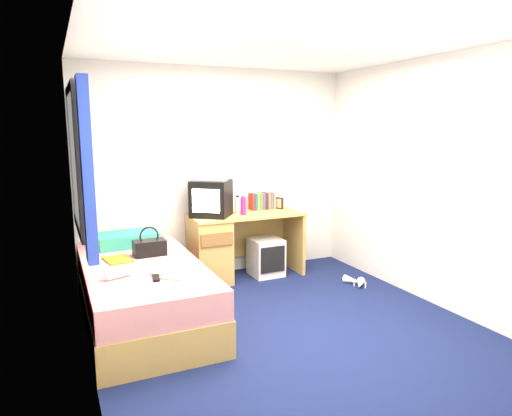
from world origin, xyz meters
name	(u,v)px	position (x,y,z in m)	size (l,w,h in m)	color
ground	(285,327)	(0.00, 0.00, 0.00)	(3.40, 3.40, 0.00)	#0C1438
room_shell	(287,161)	(0.00, 0.00, 1.45)	(3.40, 3.40, 3.40)	white
bed	(143,292)	(-1.10, 0.65, 0.27)	(1.01, 2.00, 0.54)	tan
pillow	(127,239)	(-1.12, 1.33, 0.60)	(0.60, 0.38, 0.13)	#1972A5
desk	(223,245)	(-0.04, 1.44, 0.41)	(1.30, 0.55, 0.75)	tan
storage_cube	(266,257)	(0.46, 1.36, 0.22)	(0.35, 0.35, 0.44)	silver
crt_tv	(211,198)	(-0.18, 1.44, 0.95)	(0.55, 0.54, 0.40)	black
vcr	(211,177)	(-0.17, 1.44, 1.19)	(0.37, 0.27, 0.07)	#ADADAF
book_row	(262,201)	(0.53, 1.60, 0.85)	(0.31, 0.13, 0.20)	maroon
picture_frame	(279,203)	(0.72, 1.54, 0.82)	(0.02, 0.12, 0.14)	black
pink_water_bottle	(243,206)	(0.18, 1.36, 0.85)	(0.06, 0.06, 0.19)	#D41D6E
aerosol_can	(238,206)	(0.13, 1.42, 0.85)	(0.05, 0.05, 0.20)	silver
handbag	(150,247)	(-0.98, 0.86, 0.62)	(0.30, 0.18, 0.28)	black
towel	(172,267)	(-0.92, 0.28, 0.59)	(0.28, 0.23, 0.09)	white
magazine	(118,260)	(-1.28, 0.82, 0.55)	(0.21, 0.28, 0.01)	#BEDA18
water_bottle	(118,274)	(-1.35, 0.31, 0.58)	(0.07, 0.07, 0.20)	silver
colour_swatch_fan	(174,279)	(-0.95, 0.10, 0.55)	(0.22, 0.06, 0.01)	yellow
remote_control	(156,278)	(-1.08, 0.16, 0.55)	(0.05, 0.16, 0.02)	black
window_assembly	(80,164)	(-1.55, 0.90, 1.42)	(0.11, 1.42, 1.40)	silver
white_heels	(357,282)	(1.22, 0.61, 0.04)	(0.22, 0.35, 0.09)	white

